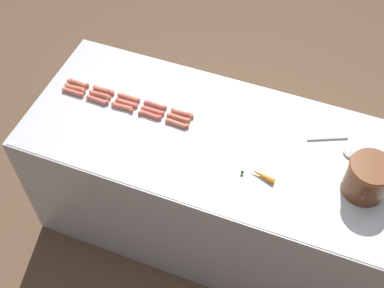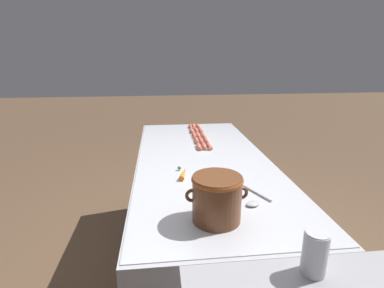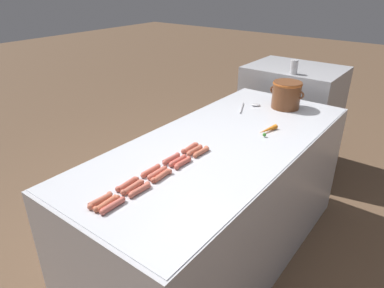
% 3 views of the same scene
% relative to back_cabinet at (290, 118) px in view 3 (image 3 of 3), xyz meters
% --- Properties ---
extents(ground_plane, '(20.00, 20.00, 0.00)m').
position_rel_back_cabinet_xyz_m(ground_plane, '(0.19, -1.56, -0.52)').
color(ground_plane, brown).
extents(griddle_counter, '(0.91, 2.11, 0.92)m').
position_rel_back_cabinet_xyz_m(griddle_counter, '(0.19, -1.56, -0.07)').
color(griddle_counter, '#BCBCC1').
rests_on(griddle_counter, ground_plane).
extents(back_cabinet, '(0.87, 0.68, 1.05)m').
position_rel_back_cabinet_xyz_m(back_cabinet, '(0.00, 0.00, 0.00)').
color(back_cabinet, '#A0A0A4').
rests_on(back_cabinet, ground_plane).
extents(hot_dog_0, '(0.04, 0.14, 0.03)m').
position_rel_back_cabinet_xyz_m(hot_dog_0, '(0.11, -2.45, 0.41)').
color(hot_dog_0, '#BF634A').
rests_on(hot_dog_0, griddle_counter).
extents(hot_dog_1, '(0.03, 0.14, 0.03)m').
position_rel_back_cabinet_xyz_m(hot_dog_1, '(0.10, -2.28, 0.41)').
color(hot_dog_1, '#C05A48').
rests_on(hot_dog_1, griddle_counter).
extents(hot_dog_2, '(0.03, 0.14, 0.03)m').
position_rel_back_cabinet_xyz_m(hot_dog_2, '(0.10, -2.12, 0.41)').
color(hot_dog_2, '#C85E4A').
rests_on(hot_dog_2, griddle_counter).
extents(hot_dog_3, '(0.03, 0.14, 0.03)m').
position_rel_back_cabinet_xyz_m(hot_dog_3, '(0.10, -1.96, 0.41)').
color(hot_dog_3, '#BF5B4D').
rests_on(hot_dog_3, griddle_counter).
extents(hot_dog_4, '(0.04, 0.14, 0.03)m').
position_rel_back_cabinet_xyz_m(hot_dog_4, '(0.10, -1.79, 0.41)').
color(hot_dog_4, '#C3604D').
rests_on(hot_dog_4, griddle_counter).
extents(hot_dog_5, '(0.04, 0.14, 0.03)m').
position_rel_back_cabinet_xyz_m(hot_dog_5, '(0.15, -2.44, 0.41)').
color(hot_dog_5, '#CB6748').
rests_on(hot_dog_5, griddle_counter).
extents(hot_dog_6, '(0.03, 0.14, 0.03)m').
position_rel_back_cabinet_xyz_m(hot_dog_6, '(0.14, -2.28, 0.41)').
color(hot_dog_6, '#C1654F').
rests_on(hot_dog_6, griddle_counter).
extents(hot_dog_7, '(0.03, 0.14, 0.03)m').
position_rel_back_cabinet_xyz_m(hot_dog_7, '(0.15, -2.12, 0.41)').
color(hot_dog_7, '#CC6451').
rests_on(hot_dog_7, griddle_counter).
extents(hot_dog_8, '(0.03, 0.14, 0.03)m').
position_rel_back_cabinet_xyz_m(hot_dog_8, '(0.15, -1.95, 0.41)').
color(hot_dog_8, '#CC5B4D').
rests_on(hot_dog_8, griddle_counter).
extents(hot_dog_9, '(0.03, 0.14, 0.03)m').
position_rel_back_cabinet_xyz_m(hot_dog_9, '(0.14, -1.80, 0.41)').
color(hot_dog_9, '#C2664E').
rests_on(hot_dog_9, griddle_counter).
extents(hot_dog_10, '(0.03, 0.14, 0.03)m').
position_rel_back_cabinet_xyz_m(hot_dog_10, '(0.18, -2.44, 0.41)').
color(hot_dog_10, '#C65F51').
rests_on(hot_dog_10, griddle_counter).
extents(hot_dog_11, '(0.03, 0.14, 0.03)m').
position_rel_back_cabinet_xyz_m(hot_dog_11, '(0.18, -2.28, 0.41)').
color(hot_dog_11, '#C8634F').
rests_on(hot_dog_11, griddle_counter).
extents(hot_dog_12, '(0.03, 0.14, 0.03)m').
position_rel_back_cabinet_xyz_m(hot_dog_12, '(0.18, -2.12, 0.41)').
color(hot_dog_12, '#CB654C').
rests_on(hot_dog_12, griddle_counter).
extents(hot_dog_13, '(0.03, 0.14, 0.03)m').
position_rel_back_cabinet_xyz_m(hot_dog_13, '(0.18, -1.95, 0.41)').
color(hot_dog_13, '#CC5B4B').
rests_on(hot_dog_13, griddle_counter).
extents(hot_dog_14, '(0.03, 0.14, 0.03)m').
position_rel_back_cabinet_xyz_m(hot_dog_14, '(0.18, -1.79, 0.41)').
color(hot_dog_14, '#C6674B').
rests_on(hot_dog_14, griddle_counter).
extents(bean_pot, '(0.27, 0.22, 0.20)m').
position_rel_back_cabinet_xyz_m(bean_pot, '(0.24, -0.78, 0.50)').
color(bean_pot, brown).
rests_on(bean_pot, griddle_counter).
extents(serving_spoon, '(0.15, 0.26, 0.02)m').
position_rel_back_cabinet_xyz_m(serving_spoon, '(0.03, -0.92, 0.40)').
color(serving_spoon, '#B7B7BC').
rests_on(serving_spoon, griddle_counter).
extents(carrot, '(0.07, 0.18, 0.03)m').
position_rel_back_cabinet_xyz_m(carrot, '(0.35, -1.28, 0.41)').
color(carrot, orange).
rests_on(carrot, griddle_counter).
extents(soda_can, '(0.07, 0.07, 0.13)m').
position_rel_back_cabinet_xyz_m(soda_can, '(0.08, -0.28, 0.59)').
color(soda_can, '#BCBCC1').
rests_on(soda_can, back_cabinet).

